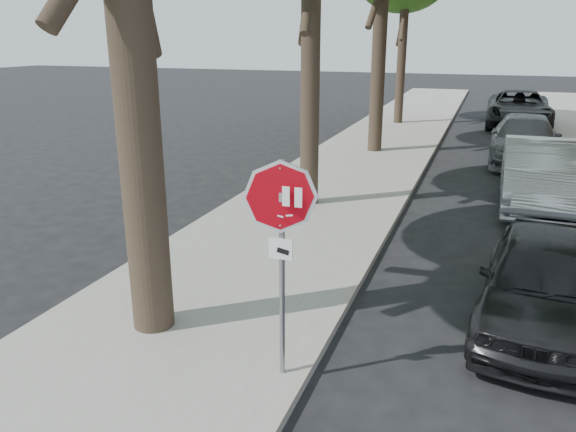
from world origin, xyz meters
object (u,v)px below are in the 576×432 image
at_px(stop_sign, 281,229).
at_px(car_c, 524,140).
at_px(car_b, 539,174).
at_px(car_a, 543,281).
at_px(car_d, 519,109).

distance_m(stop_sign, car_c, 14.68).
height_order(stop_sign, car_b, stop_sign).
height_order(stop_sign, car_a, stop_sign).
height_order(car_a, car_b, car_b).
bearing_deg(car_c, car_b, -87.66).
height_order(car_b, car_c, car_b).
distance_m(stop_sign, car_a, 4.12).
height_order(car_c, car_d, car_d).
xyz_separation_m(car_c, car_d, (0.06, 8.06, 0.08)).
relative_size(car_b, car_d, 0.81).
xyz_separation_m(stop_sign, car_b, (3.30, 9.03, -1.16)).
bearing_deg(stop_sign, car_a, 40.65).
bearing_deg(car_d, car_c, -90.44).
relative_size(stop_sign, car_b, 0.55).
xyz_separation_m(car_a, car_d, (0.26, 19.79, 0.13)).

